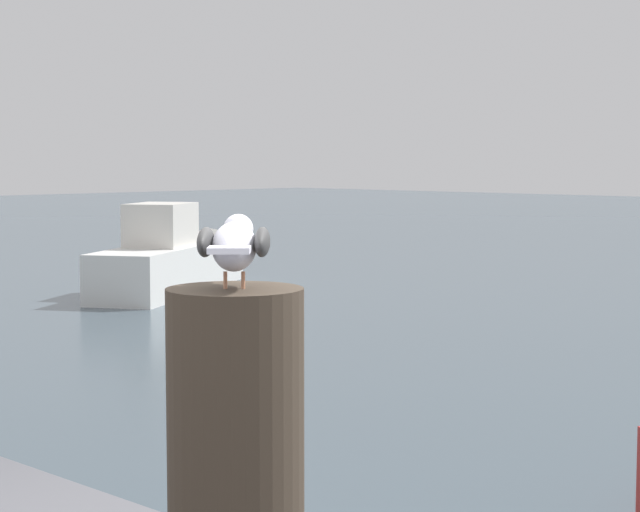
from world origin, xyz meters
name	(u,v)px	position (x,y,z in m)	size (l,w,h in m)	color
mooring_post	(236,472)	(0.47, -0.47, 1.68)	(0.28, 0.28, 0.76)	#382D23
seagull	(235,244)	(0.46, -0.47, 2.15)	(0.31, 0.31, 0.14)	tan
boat_white	(179,260)	(-13.53, 10.70, 0.52)	(3.71, 5.29, 1.63)	silver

